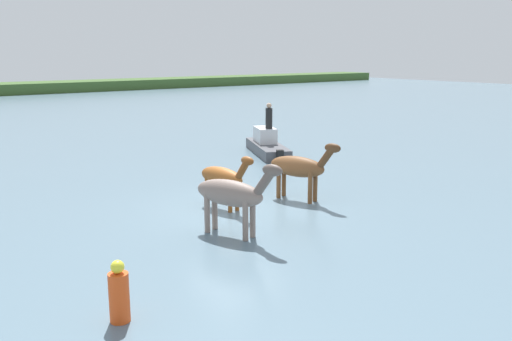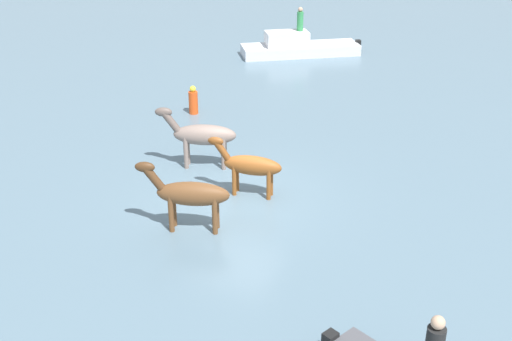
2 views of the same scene
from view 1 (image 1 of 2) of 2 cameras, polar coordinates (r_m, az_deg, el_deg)
ground_plane at (r=16.56m, az=-2.16°, el=-4.05°), size 141.20×141.20×0.00m
horse_dun_straggler at (r=17.37m, az=4.56°, el=0.36°), size 1.14×2.50×1.95m
horse_mid_herd at (r=16.41m, az=-3.43°, el=-0.73°), size 0.76×2.27×1.75m
horse_lead at (r=13.95m, az=-2.49°, el=-2.45°), size 1.27×2.56×2.01m
boat_skiff_near at (r=25.48m, az=1.17°, el=2.45°), size 2.81×4.34×1.33m
person_spotter_bow at (r=25.29m, az=1.36°, el=5.62°), size 0.32×0.32×1.19m
buoy_channel_marker at (r=10.06m, az=-14.13°, el=-12.43°), size 0.36×0.36×1.14m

